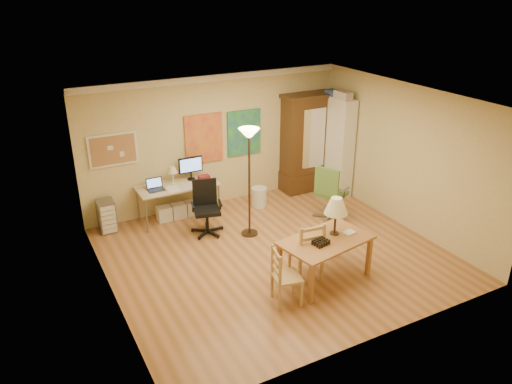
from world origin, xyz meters
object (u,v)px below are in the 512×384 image
office_chair_green (330,205)px  armoire (307,149)px  dining_table (330,230)px  office_chair_black (207,219)px  bookshelf (337,146)px  computer_desk (179,197)px

office_chair_green → armoire: bearing=74.3°
dining_table → office_chair_black: 2.60m
bookshelf → dining_table: bearing=-127.8°
office_chair_black → armoire: 3.03m
dining_table → computer_desk: bearing=113.5°
computer_desk → bookshelf: (3.50, -0.36, 0.62)m
dining_table → computer_desk: (-1.35, 3.12, -0.40)m
dining_table → computer_desk: dining_table is taller
office_chair_black → bookshelf: 3.40m
bookshelf → office_chair_green: bearing=-129.7°
office_chair_black → office_chair_green: size_ratio=0.90×
office_chair_black → bookshelf: bookshelf is taller
computer_desk → bookshelf: bookshelf is taller
office_chair_green → armoire: size_ratio=0.52×
office_chair_green → dining_table: bearing=-126.6°
armoire → bookshelf: 0.65m
bookshelf → armoire: bearing=136.8°
dining_table → office_chair_black: bearing=116.4°
dining_table → armoire: (1.67, 3.20, 0.11)m
computer_desk → office_chair_green: bearing=-28.9°
office_chair_black → armoire: bearing=18.4°
office_chair_black → office_chair_green: 2.45m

